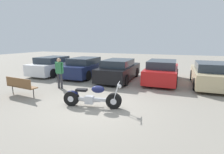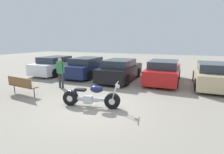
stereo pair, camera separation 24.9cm
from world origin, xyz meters
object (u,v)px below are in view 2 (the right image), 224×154
at_px(parked_car_navy, 88,67).
at_px(parked_car_black, 120,70).
at_px(parked_car_red, 163,72).
at_px(motorcycle, 90,97).
at_px(parked_car_champagne, 213,75).
at_px(park_bench, 22,84).
at_px(person_standing, 60,70).
at_px(parked_car_white, 57,66).

xyz_separation_m(parked_car_navy, parked_car_black, (2.73, -0.38, 0.00)).
bearing_deg(parked_car_red, motorcycle, -111.36).
bearing_deg(parked_car_champagne, parked_car_black, -176.60).
height_order(motorcycle, park_bench, motorcycle).
xyz_separation_m(park_bench, person_standing, (0.88, 1.82, 0.46)).
height_order(parked_car_navy, parked_car_champagne, same).
bearing_deg(parked_car_black, park_bench, -123.05).
bearing_deg(parked_car_white, parked_car_navy, 3.32).
relative_size(parked_car_navy, parked_car_red, 1.00).
bearing_deg(parked_car_navy, person_standing, -84.15).
relative_size(parked_car_navy, parked_car_champagne, 1.00).
bearing_deg(parked_car_white, parked_car_champagne, 0.56).
height_order(park_bench, person_standing, person_standing).
xyz_separation_m(parked_car_white, parked_car_red, (8.20, 0.25, 0.00)).
height_order(parked_car_white, parked_car_champagne, same).
bearing_deg(parked_car_champagne, park_bench, -148.61).
bearing_deg(motorcycle, parked_car_navy, 121.22).
bearing_deg(park_bench, parked_car_champagne, 31.39).
distance_m(motorcycle, parked_car_champagne, 7.29).
relative_size(parked_car_white, parked_car_champagne, 1.00).
bearing_deg(parked_car_black, parked_car_white, 177.72).
xyz_separation_m(parked_car_white, person_standing, (3.10, -3.40, 0.33)).
xyz_separation_m(parked_car_white, parked_car_navy, (2.73, 0.16, 0.00)).
bearing_deg(motorcycle, parked_car_black, 96.39).
relative_size(parked_car_white, person_standing, 2.62).
xyz_separation_m(parked_car_red, park_bench, (-5.99, -5.47, -0.12)).
xyz_separation_m(motorcycle, park_bench, (-3.82, 0.08, 0.14)).
height_order(parked_car_champagne, person_standing, person_standing).
relative_size(parked_car_red, person_standing, 2.62).
height_order(motorcycle, person_standing, person_standing).
bearing_deg(motorcycle, park_bench, 178.87).
height_order(parked_car_black, person_standing, person_standing).
bearing_deg(parked_car_champagne, parked_car_red, 176.96).
distance_m(motorcycle, parked_car_navy, 6.38).
relative_size(parked_car_champagne, park_bench, 2.48).
xyz_separation_m(motorcycle, person_standing, (-2.94, 1.89, 0.59)).
height_order(parked_car_black, park_bench, parked_car_black).
relative_size(motorcycle, parked_car_red, 0.53).
height_order(motorcycle, parked_car_red, parked_car_red).
height_order(parked_car_white, parked_car_red, same).
bearing_deg(parked_car_white, parked_car_black, -2.28).
relative_size(parked_car_black, person_standing, 2.62).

